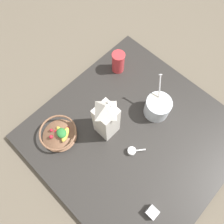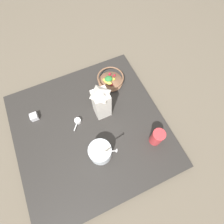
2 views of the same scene
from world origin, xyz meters
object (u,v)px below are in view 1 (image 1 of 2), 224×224
(milk_carton, at_px, (106,119))
(spice_jar, at_px, (152,212))
(fruit_bowl, at_px, (59,134))
(drinking_cup, at_px, (118,62))
(yogurt_tub, at_px, (158,107))

(milk_carton, xyz_separation_m, spice_jar, (-0.42, 0.14, -0.13))
(fruit_bowl, relative_size, milk_carton, 0.66)
(milk_carton, bearing_deg, drinking_cup, -55.13)
(spice_jar, bearing_deg, fruit_bowl, 5.07)
(yogurt_tub, xyz_separation_m, drinking_cup, (0.34, -0.06, 0.01))
(drinking_cup, bearing_deg, fruit_bowl, 98.31)
(yogurt_tub, relative_size, drinking_cup, 1.69)
(drinking_cup, bearing_deg, yogurt_tub, 170.09)
(fruit_bowl, bearing_deg, milk_carton, -126.96)
(yogurt_tub, bearing_deg, spice_jar, 126.93)
(fruit_bowl, bearing_deg, spice_jar, -174.93)
(fruit_bowl, height_order, drinking_cup, drinking_cup)
(yogurt_tub, distance_m, spice_jar, 0.50)
(milk_carton, bearing_deg, yogurt_tub, -115.72)
(fruit_bowl, bearing_deg, yogurt_tub, -120.89)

